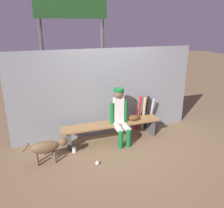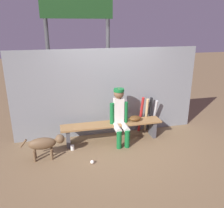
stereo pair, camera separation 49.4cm
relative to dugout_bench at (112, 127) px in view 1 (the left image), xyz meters
name	(u,v)px [view 1 (the left image)]	position (x,y,z in m)	size (l,w,h in m)	color
ground_plane	(112,140)	(0.00, 0.00, -0.33)	(30.00, 30.00, 0.00)	brown
chainlink_fence	(106,93)	(0.00, 0.41, 0.68)	(4.32, 0.03, 2.03)	gray
dugout_bench	(112,127)	(0.00, 0.00, 0.00)	(2.27, 0.36, 0.43)	olive
player_seated	(120,115)	(0.15, -0.10, 0.32)	(0.41, 0.55, 1.22)	silver
baseball_glove	(134,117)	(0.54, 0.00, 0.16)	(0.28, 0.20, 0.12)	#593819
bat_aluminum_red	(139,114)	(0.78, 0.25, 0.13)	(0.06, 0.06, 0.93)	#B22323
bat_wood_natural	(144,114)	(0.92, 0.26, 0.10)	(0.06, 0.06, 0.86)	tan
bat_aluminum_black	(147,113)	(1.04, 0.30, 0.10)	(0.06, 0.06, 0.86)	black
bat_aluminum_silver	(151,113)	(1.16, 0.30, 0.07)	(0.06, 0.06, 0.81)	#B7B7BC
baseball	(97,163)	(-0.59, -0.83, -0.30)	(0.07, 0.07, 0.07)	white
cup_on_ground	(74,150)	(-0.92, -0.22, -0.28)	(0.08, 0.08, 0.11)	silver
cup_on_bench	(118,119)	(0.17, 0.07, 0.15)	(0.08, 0.08, 0.11)	red
scoreboard	(74,20)	(-0.47, 1.39, 2.28)	(2.02, 0.27, 3.76)	#3F3F42
dog	(48,147)	(-1.44, -0.44, 0.00)	(0.84, 0.20, 0.49)	brown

